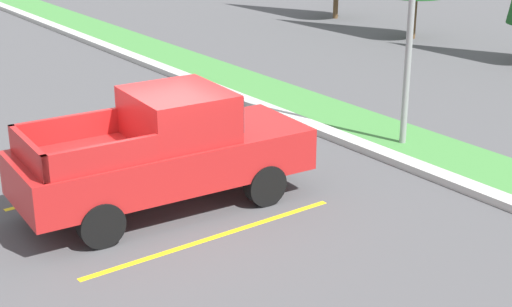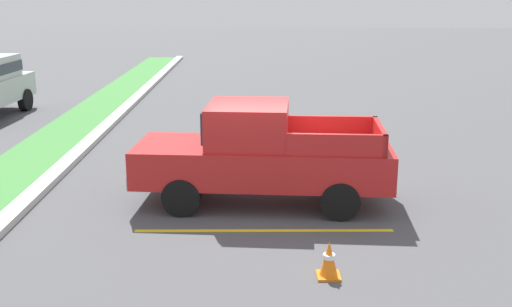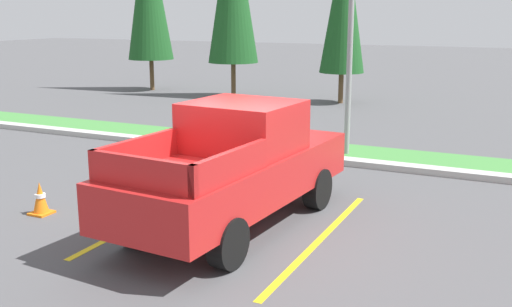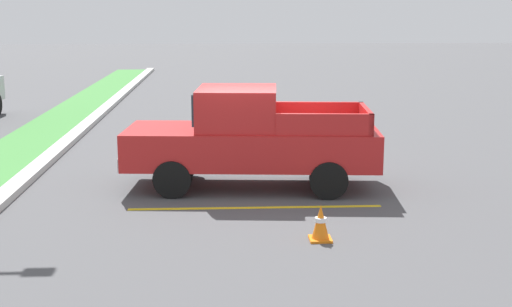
# 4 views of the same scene
# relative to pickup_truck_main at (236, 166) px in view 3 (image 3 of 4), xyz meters

# --- Properties ---
(ground_plane) EXTENTS (120.00, 120.00, 0.00)m
(ground_plane) POSITION_rel_pickup_truck_main_xyz_m (-0.00, -0.13, -1.04)
(ground_plane) COLOR #4C4C4F
(parking_line_near) EXTENTS (0.12, 4.80, 0.01)m
(parking_line_near) POSITION_rel_pickup_truck_main_xyz_m (-1.55, -0.05, -1.04)
(parking_line_near) COLOR yellow
(parking_line_near) RESTS_ON ground
(parking_line_far) EXTENTS (0.12, 4.80, 0.01)m
(parking_line_far) POSITION_rel_pickup_truck_main_xyz_m (1.55, -0.05, -1.04)
(parking_line_far) COLOR yellow
(parking_line_far) RESTS_ON ground
(curb_strip) EXTENTS (56.00, 0.40, 0.15)m
(curb_strip) POSITION_rel_pickup_truck_main_xyz_m (-0.00, 4.87, -0.97)
(curb_strip) COLOR #B2B2AD
(curb_strip) RESTS_ON ground
(grass_median) EXTENTS (56.00, 1.80, 0.06)m
(grass_median) POSITION_rel_pickup_truck_main_xyz_m (-0.00, 5.97, -1.01)
(grass_median) COLOR #42843D
(grass_median) RESTS_ON ground
(pickup_truck_main) EXTENTS (2.30, 5.36, 2.10)m
(pickup_truck_main) POSITION_rel_pickup_truck_main_xyz_m (0.00, 0.00, 0.00)
(pickup_truck_main) COLOR black
(pickup_truck_main) RESTS_ON ground
(cypress_tree_center) EXTENTS (1.78, 1.78, 6.86)m
(cypress_tree_center) POSITION_rel_pickup_truck_main_xyz_m (-2.69, 14.56, 3.00)
(cypress_tree_center) COLOR brown
(cypress_tree_center) RESTS_ON ground
(traffic_cone) EXTENTS (0.36, 0.36, 0.60)m
(traffic_cone) POSITION_rel_pickup_truck_main_xyz_m (-3.45, -1.02, -0.75)
(traffic_cone) COLOR orange
(traffic_cone) RESTS_ON ground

